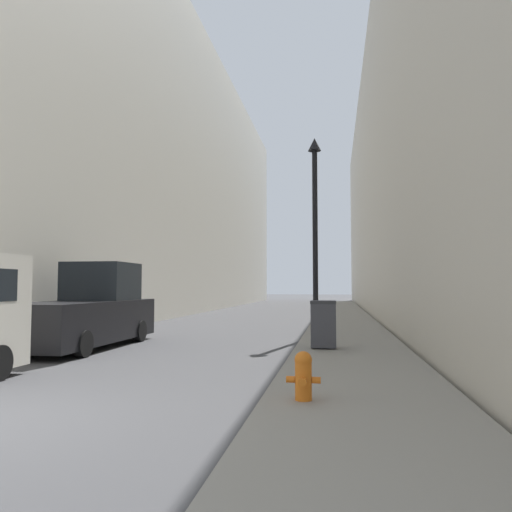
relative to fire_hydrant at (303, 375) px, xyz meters
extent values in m
cube|color=gray|center=(0.83, 16.50, -0.41)|extent=(2.85, 60.00, 0.12)
cube|color=beige|center=(-14.01, 24.50, 8.95)|extent=(12.00, 60.00, 18.85)
cube|color=beige|center=(8.36, 24.50, 7.74)|extent=(12.00, 60.00, 16.43)
cylinder|color=orange|center=(0.00, 0.01, -0.10)|extent=(0.23, 0.23, 0.50)
sphere|color=orange|center=(0.00, 0.01, 0.20)|extent=(0.24, 0.24, 0.24)
cylinder|color=orange|center=(0.00, 0.01, 0.27)|extent=(0.06, 0.06, 0.05)
cylinder|color=orange|center=(0.00, -0.17, -0.07)|extent=(0.11, 0.12, 0.11)
cylinder|color=orange|center=(-0.18, 0.01, -0.07)|extent=(0.12, 0.09, 0.09)
cylinder|color=orange|center=(0.18, 0.01, -0.07)|extent=(0.12, 0.09, 0.09)
cube|color=#3D3D42|center=(0.14, 5.81, 0.23)|extent=(0.62, 0.54, 1.08)
cube|color=#2D2D31|center=(0.14, 5.81, 0.81)|extent=(0.64, 0.56, 0.08)
cylinder|color=black|center=(-0.13, 6.04, -0.27)|extent=(0.05, 0.16, 0.16)
cylinder|color=black|center=(0.40, 6.04, -0.27)|extent=(0.05, 0.16, 0.16)
cylinder|color=black|center=(-0.22, 10.01, -0.22)|extent=(0.34, 0.34, 0.25)
cylinder|color=black|center=(-0.22, 10.01, 2.75)|extent=(0.18, 0.18, 6.20)
cone|color=black|center=(-0.22, 10.01, 6.07)|extent=(0.44, 0.44, 0.44)
cube|color=black|center=(-6.35, 5.88, 0.25)|extent=(1.90, 5.57, 1.10)
cube|color=black|center=(-6.35, 6.86, 1.35)|extent=(1.75, 1.78, 1.10)
cylinder|color=black|center=(-7.23, 7.61, -0.15)|extent=(0.24, 0.64, 0.64)
cylinder|color=black|center=(-5.48, 7.61, -0.15)|extent=(0.24, 0.64, 0.64)
cylinder|color=black|center=(-7.23, 4.16, -0.15)|extent=(0.24, 0.64, 0.64)
cylinder|color=black|center=(-5.48, 4.16, -0.15)|extent=(0.24, 0.64, 0.64)
camera|label=1|loc=(0.45, -6.92, 1.20)|focal=35.00mm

